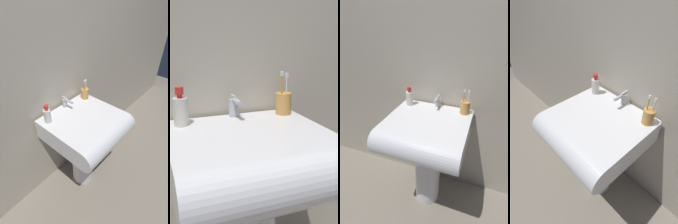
% 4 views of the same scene
% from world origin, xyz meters
% --- Properties ---
extents(ground_plane, '(6.00, 6.00, 0.00)m').
position_xyz_m(ground_plane, '(0.00, 0.00, 0.00)').
color(ground_plane, gray).
rests_on(ground_plane, ground).
extents(wall_back, '(5.00, 0.05, 2.40)m').
position_xyz_m(wall_back, '(0.00, 0.29, 1.20)').
color(wall_back, '#B7AD99').
rests_on(wall_back, ground).
extents(sink_pedestal, '(0.21, 0.21, 0.66)m').
position_xyz_m(sink_pedestal, '(0.00, 0.00, 0.33)').
color(sink_pedestal, white).
rests_on(sink_pedestal, ground).
extents(sink_basin, '(0.59, 0.59, 0.17)m').
position_xyz_m(sink_basin, '(0.00, -0.06, 0.75)').
color(sink_basin, white).
rests_on(sink_basin, sink_pedestal).
extents(faucet, '(0.04, 0.12, 0.10)m').
position_xyz_m(faucet, '(0.01, 0.20, 0.89)').
color(faucet, '#B7B7BC').
rests_on(faucet, sink_basin).
extents(toothbrush_cup, '(0.07, 0.07, 0.19)m').
position_xyz_m(toothbrush_cup, '(0.23, 0.17, 0.89)').
color(toothbrush_cup, '#D19347').
rests_on(toothbrush_cup, sink_basin).
extents(soap_bottle, '(0.06, 0.06, 0.15)m').
position_xyz_m(soap_bottle, '(-0.22, 0.16, 0.90)').
color(soap_bottle, silver).
rests_on(soap_bottle, sink_basin).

